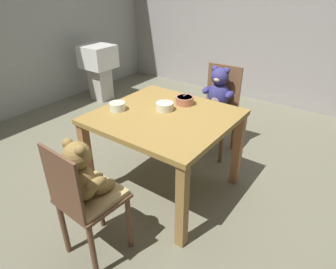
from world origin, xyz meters
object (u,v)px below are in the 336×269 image
Objects in this scene: porridge_bowl_white_near_left at (117,106)px; sink_basin at (99,65)px; dining_table at (164,126)px; porridge_bowl_cream_center at (165,106)px; teddy_chair_far_center at (218,98)px; porridge_bowl_terracotta_far_center at (185,100)px; teddy_chair_near_front at (84,185)px.

sink_basin is (-1.69, 1.30, -0.23)m from porridge_bowl_white_near_left.
porridge_bowl_cream_center is at bearing 124.51° from dining_table.
porridge_bowl_white_near_left is at bearing -24.91° from teddy_chair_far_center.
teddy_chair_far_center reaches higher than porridge_bowl_terracotta_far_center.
porridge_bowl_terracotta_far_center is at bearing 72.73° from porridge_bowl_cream_center.
sink_basin is at bearing 49.08° from teddy_chair_near_front.
dining_table is 0.85m from teddy_chair_near_front.
porridge_bowl_terracotta_far_center reaches higher than porridge_bowl_cream_center.
dining_table is at bearing 4.99° from teddy_chair_near_front.
porridge_bowl_white_near_left is at bearing 32.17° from teddy_chair_near_front.
teddy_chair_near_front is 6.97× the size of porridge_bowl_white_near_left.
teddy_chair_near_front is 5.48× the size of porridge_bowl_terracotta_far_center.
dining_table is 7.32× the size of porridge_bowl_cream_center.
teddy_chair_near_front is 0.94m from porridge_bowl_cream_center.
sink_basin is (-2.08, 2.00, -0.06)m from teddy_chair_near_front.
porridge_bowl_terracotta_far_center is 2.25m from sink_basin.
sink_basin is at bearing 150.70° from dining_table.
porridge_bowl_cream_center is at bearing -9.72° from teddy_chair_far_center.
porridge_bowl_white_near_left is 2.15m from sink_basin.
dining_table is at bearing -29.30° from sink_basin.
teddy_chair_far_center is 1.69m from teddy_chair_near_front.
teddy_chair_far_center is 5.60× the size of porridge_bowl_terracotta_far_center.
porridge_bowl_white_near_left is at bearing -144.02° from porridge_bowl_cream_center.
porridge_bowl_white_near_left is at bearing -157.29° from dining_table.
porridge_bowl_white_near_left is 0.56m from porridge_bowl_terracotta_far_center.
porridge_bowl_white_near_left is 0.91× the size of porridge_bowl_cream_center.
porridge_bowl_white_near_left is (-0.39, 0.70, 0.17)m from teddy_chair_near_front.
sink_basin reaches higher than porridge_bowl_white_near_left.
teddy_chair_far_center reaches higher than sink_basin.
teddy_chair_near_front is at bearing -60.71° from porridge_bowl_white_near_left.
teddy_chair_far_center is at bearing 68.40° from porridge_bowl_white_near_left.
dining_table is 2.35m from sink_basin.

